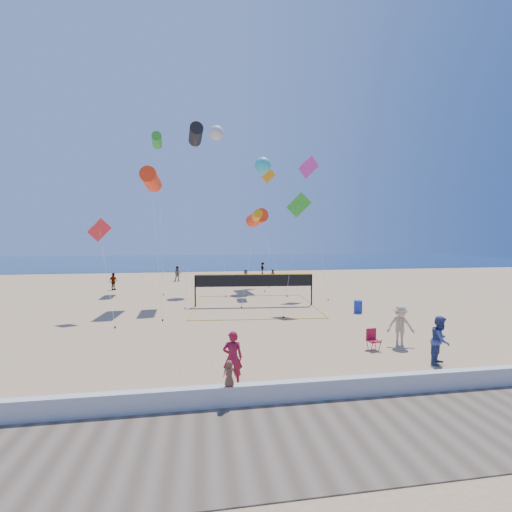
{
  "coord_description": "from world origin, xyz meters",
  "views": [
    {
      "loc": [
        -1.48,
        -12.68,
        4.86
      ],
      "look_at": [
        0.83,
        2.0,
        4.08
      ],
      "focal_mm": 24.0,
      "sensor_mm": 36.0,
      "label": 1
    }
  ],
  "objects": [
    {
      "name": "kite_4",
      "position": [
        4.97,
        9.91,
        6.8
      ],
      "size": [
        2.53,
        2.98,
        7.97
      ],
      "rotation": [
        0.0,
        0.0,
        -0.2
      ],
      "color": "green",
      "rests_on": "ground"
    },
    {
      "name": "kite_6",
      "position": [
        -0.07,
        20.6,
        14.86
      ],
      "size": [
        1.62,
        6.14,
        15.56
      ],
      "rotation": [
        0.0,
        0.0,
        0.21
      ],
      "color": "beige",
      "rests_on": "ground"
    },
    {
      "name": "boardwalk",
      "position": [
        0.0,
        -5.0,
        0.01
      ],
      "size": [
        32.0,
        3.6,
        0.03
      ],
      "primitive_type": "cube",
      "color": "brown",
      "rests_on": "ground"
    },
    {
      "name": "far_person_0",
      "position": [
        -9.75,
        20.79,
        0.81
      ],
      "size": [
        0.82,
        1.01,
        1.61
      ],
      "primitive_type": "imported",
      "rotation": [
        0.0,
        0.0,
        1.03
      ],
      "color": "gray",
      "rests_on": "ground"
    },
    {
      "name": "seawall",
      "position": [
        0.0,
        -3.0,
        0.3
      ],
      "size": [
        32.0,
        0.3,
        0.6
      ],
      "primitive_type": "cube",
      "color": "silver",
      "rests_on": "ground"
    },
    {
      "name": "far_person_3",
      "position": [
        -4.24,
        26.54,
        0.84
      ],
      "size": [
        0.84,
        0.67,
        1.69
      ],
      "primitive_type": "imported",
      "rotation": [
        0.0,
        0.0,
        0.04
      ],
      "color": "gray",
      "rests_on": "ground"
    },
    {
      "name": "kite_9",
      "position": [
        5.54,
        23.3,
        10.7
      ],
      "size": [
        1.57,
        3.7,
        12.25
      ],
      "rotation": [
        0.0,
        0.0,
        0.08
      ],
      "color": "orange",
      "rests_on": "ground"
    },
    {
      "name": "kite_10",
      "position": [
        3.73,
        19.91,
        6.78
      ],
      "size": [
        2.7,
        6.91,
        7.64
      ],
      "rotation": [
        0.0,
        0.0,
        0.17
      ],
      "color": "#FF3410",
      "rests_on": "ground"
    },
    {
      "name": "far_person_1",
      "position": [
        3.05,
        23.16,
        0.75
      ],
      "size": [
        1.42,
        1.04,
        1.49
      ],
      "primitive_type": "imported",
      "rotation": [
        0.0,
        0.0,
        -0.5
      ],
      "color": "gray",
      "rests_on": "ground"
    },
    {
      "name": "trash_barrel",
      "position": [
        8.52,
        8.07,
        0.4
      ],
      "size": [
        0.59,
        0.59,
        0.8
      ],
      "primitive_type": "cylinder",
      "rotation": [
        0.0,
        0.0,
        -0.13
      ],
      "color": "#173099",
      "rests_on": "ground"
    },
    {
      "name": "bystander_b",
      "position": [
        7.32,
        1.34,
        0.92
      ],
      "size": [
        1.33,
        0.97,
        1.84
      ],
      "primitive_type": "imported",
      "rotation": [
        0.0,
        0.0,
        -0.26
      ],
      "color": "tan",
      "rests_on": "ground"
    },
    {
      "name": "kite_7",
      "position": [
        4.39,
        20.42,
        11.91
      ],
      "size": [
        1.85,
        3.95,
        12.71
      ],
      "rotation": [
        0.0,
        0.0,
        -0.19
      ],
      "color": "#30B8C8",
      "rests_on": "ground"
    },
    {
      "name": "ocean",
      "position": [
        0.0,
        62.0,
        0.01
      ],
      "size": [
        140.0,
        50.0,
        0.03
      ],
      "primitive_type": "cube",
      "color": "navy",
      "rests_on": "ground"
    },
    {
      "name": "kite_8",
      "position": [
        -5.78,
        22.38,
        14.39
      ],
      "size": [
        1.61,
        6.55,
        15.02
      ],
      "rotation": [
        0.0,
        0.0,
        0.09
      ],
      "color": "green",
      "rests_on": "ground"
    },
    {
      "name": "toddler",
      "position": [
        -0.74,
        -3.04,
        0.97
      ],
      "size": [
        0.4,
        0.3,
        0.74
      ],
      "primitive_type": "imported",
      "rotation": [
        0.0,
        0.0,
        2.95
      ],
      "color": "brown",
      "rests_on": "seawall"
    },
    {
      "name": "bystander_a",
      "position": [
        7.57,
        -0.96,
        0.93
      ],
      "size": [
        1.14,
        1.11,
        1.86
      ],
      "primitive_type": "imported",
      "rotation": [
        0.0,
        0.0,
        0.66
      ],
      "color": "navy",
      "rests_on": "ground"
    },
    {
      "name": "ground",
      "position": [
        0.0,
        0.0,
        0.0
      ],
      "size": [
        120.0,
        120.0,
        0.0
      ],
      "primitive_type": "plane",
      "color": "tan",
      "rests_on": "ground"
    },
    {
      "name": "far_person_2",
      "position": [
        6.09,
        23.61,
        0.72
      ],
      "size": [
        0.6,
        0.62,
        1.44
      ],
      "primitive_type": "imported",
      "rotation": [
        0.0,
        0.0,
        2.27
      ],
      "color": "gray",
      "rests_on": "ground"
    },
    {
      "name": "kite_2",
      "position": [
        3.14,
        16.22,
        6.78
      ],
      "size": [
        2.39,
        6.39,
        7.28
      ],
      "rotation": [
        0.0,
        0.0,
        -0.01
      ],
      "color": "orange",
      "rests_on": "ground"
    },
    {
      "name": "woman",
      "position": [
        -0.52,
        -1.6,
        0.9
      ],
      "size": [
        0.68,
        0.47,
        1.8
      ],
      "primitive_type": "imported",
      "rotation": [
        0.0,
        0.0,
        3.08
      ],
      "color": "maroon",
      "rests_on": "ground"
    },
    {
      "name": "kite_3",
      "position": [
        -7.62,
        9.39,
        5.07
      ],
      "size": [
        2.32,
        3.24,
        6.09
      ],
      "rotation": [
        0.0,
        0.0,
        0.08
      ],
      "color": "red",
      "rests_on": "ground"
    },
    {
      "name": "kite_1",
      "position": [
        -1.92,
        14.95,
        12.97
      ],
      "size": [
        1.41,
        5.33,
        13.65
      ],
      "rotation": [
        0.0,
        0.0,
        0.08
      ],
      "color": "black",
      "rests_on": "ground"
    },
    {
      "name": "camp_chair",
      "position": [
        5.83,
        1.05,
        0.5
      ],
      "size": [
        0.53,
        0.64,
        1.0
      ],
      "rotation": [
        0.0,
        0.0,
        0.11
      ],
      "color": "#A2122A",
      "rests_on": "ground"
    },
    {
      "name": "volleyball_net",
      "position": [
        2.16,
        11.36,
        1.56
      ],
      "size": [
        9.21,
        9.07,
        2.29
      ],
      "rotation": [
        0.0,
        0.0,
        -0.08
      ],
      "color": "black",
      "rests_on": "ground"
    },
    {
      "name": "kite_5",
      "position": [
        7.63,
        15.86,
        10.51
      ],
      "size": [
        1.99,
        3.63,
        11.97
      ],
      "rotation": [
        0.0,
        0.0,
        0.42
      ],
      "color": "#DF39A5",
      "rests_on": "ground"
    },
    {
      "name": "far_person_4",
      "position": [
        6.67,
        33.18,
        0.77
      ],
      "size": [
        1.0,
        1.14,
        1.54
      ],
      "primitive_type": "imported",
      "rotation": [
        0.0,
        0.0,
        1.02
      ],
      "color": "gray",
      "rests_on": "ground"
    },
    {
      "name": "kite_0",
      "position": [
        -5.11,
        13.17,
        9.09
      ],
      "size": [
        1.95,
        6.85,
        9.85
      ],
      "rotation": [
        0.0,
        0.0,
        -0.03
      ],
      "color": "#FF3410",
      "rests_on": "ground"
    }
  ]
}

